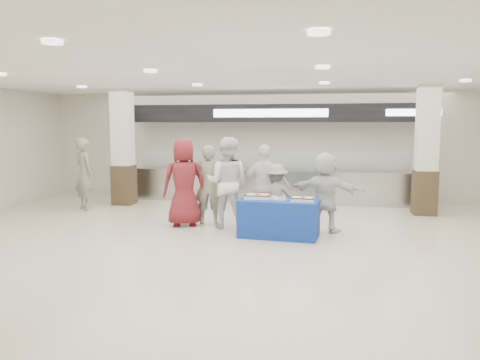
% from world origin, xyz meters
% --- Properties ---
extents(ground, '(14.00, 14.00, 0.00)m').
position_xyz_m(ground, '(0.00, 0.00, 0.00)').
color(ground, beige).
rests_on(ground, ground).
extents(serving_line, '(8.70, 0.85, 2.80)m').
position_xyz_m(serving_line, '(0.00, 5.40, 1.16)').
color(serving_line, '#AEB0B5').
rests_on(serving_line, ground).
extents(column_left, '(0.55, 0.55, 3.20)m').
position_xyz_m(column_left, '(-4.00, 4.20, 1.53)').
color(column_left, '#342617').
rests_on(column_left, ground).
extents(column_right, '(0.55, 0.55, 3.20)m').
position_xyz_m(column_right, '(4.00, 4.20, 1.53)').
color(column_right, '#342617').
rests_on(column_right, ground).
extents(display_table, '(1.61, 0.91, 0.75)m').
position_xyz_m(display_table, '(0.68, 1.18, 0.38)').
color(display_table, '#163A98').
rests_on(display_table, ground).
extents(sheet_cake_left, '(0.51, 0.41, 0.10)m').
position_xyz_m(sheet_cake_left, '(0.24, 1.25, 0.80)').
color(sheet_cake_left, white).
rests_on(sheet_cake_left, display_table).
extents(sheet_cake_right, '(0.45, 0.35, 0.09)m').
position_xyz_m(sheet_cake_right, '(1.15, 1.10, 0.80)').
color(sheet_cake_right, white).
rests_on(sheet_cake_right, display_table).
extents(cupcake_tray, '(0.47, 0.41, 0.06)m').
position_xyz_m(cupcake_tray, '(0.64, 1.17, 0.78)').
color(cupcake_tray, '#BCBBC1').
rests_on(cupcake_tray, display_table).
extents(civilian_maroon, '(1.10, 0.89, 1.94)m').
position_xyz_m(civilian_maroon, '(-1.48, 1.82, 0.97)').
color(civilian_maroon, maroon).
rests_on(civilian_maroon, ground).
extents(soldier_a, '(0.69, 0.50, 1.78)m').
position_xyz_m(soldier_a, '(-1.01, 2.10, 0.89)').
color(soldier_a, slate).
rests_on(soldier_a, ground).
extents(chef_tall, '(0.98, 0.78, 1.97)m').
position_xyz_m(chef_tall, '(-0.51, 1.82, 0.98)').
color(chef_tall, white).
rests_on(chef_tall, ground).
extents(chef_short, '(1.07, 0.46, 1.81)m').
position_xyz_m(chef_short, '(0.32, 1.82, 0.91)').
color(chef_short, white).
rests_on(chef_short, ground).
extents(soldier_b, '(0.97, 0.64, 1.41)m').
position_xyz_m(soldier_b, '(0.55, 1.82, 0.70)').
color(soldier_b, slate).
rests_on(soldier_b, ground).
extents(civilian_white, '(1.63, 0.94, 1.67)m').
position_xyz_m(civilian_white, '(1.58, 1.82, 0.84)').
color(civilian_white, silver).
rests_on(civilian_white, ground).
extents(soldier_bg, '(0.83, 0.77, 1.89)m').
position_xyz_m(soldier_bg, '(-4.65, 3.23, 0.95)').
color(soldier_bg, slate).
rests_on(soldier_bg, ground).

